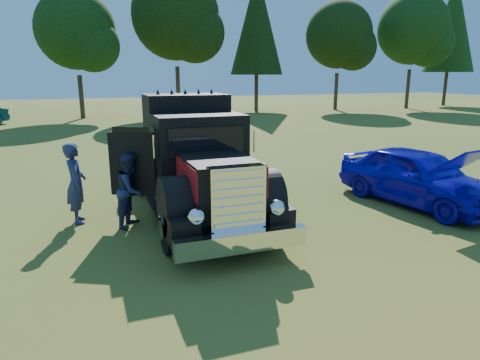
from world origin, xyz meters
name	(u,v)px	position (x,y,z in m)	size (l,w,h in m)	color
ground	(292,242)	(0.00, 0.00, 0.00)	(120.00, 120.00, 0.00)	#2D5118
treeline	(143,20)	(1.12, 28.97, 7.65)	(72.10, 19.12, 13.84)	#2D2116
diamond_t_truck	(195,166)	(-1.49, 2.42, 1.28)	(3.28, 7.16, 3.00)	black
hotrod_coupe	(418,176)	(4.47, 1.32, 0.79)	(2.64, 4.85, 1.89)	#061391
spectator_near	(76,183)	(-4.29, 2.92, 0.97)	(0.71, 0.47, 1.95)	#21264D
spectator_far	(131,190)	(-3.08, 2.27, 0.87)	(0.85, 0.66, 1.74)	#1E2347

